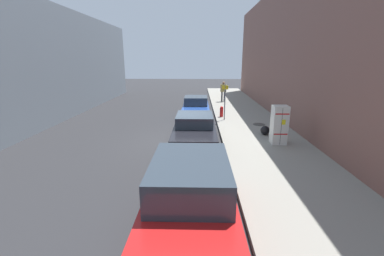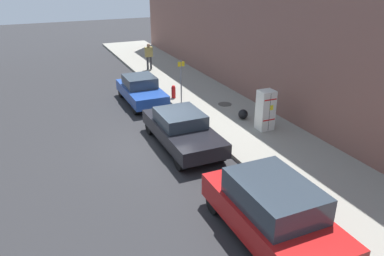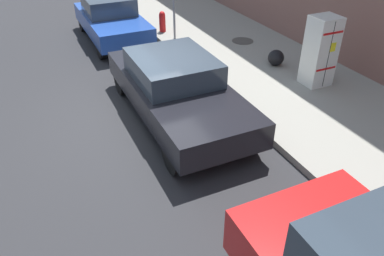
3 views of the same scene
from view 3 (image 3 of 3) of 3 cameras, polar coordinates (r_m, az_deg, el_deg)
ground_plane at (r=8.82m, az=-6.26°, el=2.25°), size 80.00×80.00×0.00m
sidewalk_slab at (r=10.46m, az=13.99°, el=7.07°), size 4.01×44.00×0.15m
discarded_refrigerator at (r=9.99m, az=18.95°, el=10.99°), size 0.67×0.61×1.74m
manhole_cover at (r=12.82m, az=7.72°, el=13.02°), size 0.70×0.70×0.02m
street_sign_post at (r=12.61m, az=-2.78°, el=18.90°), size 0.36×0.07×2.23m
fire_hydrant at (r=13.57m, az=-4.54°, el=15.92°), size 0.22×0.22×0.71m
trash_bag at (r=11.04m, az=12.67°, el=10.40°), size 0.45×0.45×0.45m
parked_hatchback_blue at (r=13.31m, az=-12.23°, el=15.94°), size 1.72×4.03×1.44m
parked_sedan_dark at (r=8.30m, az=-2.42°, el=6.14°), size 1.88×4.64×1.41m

